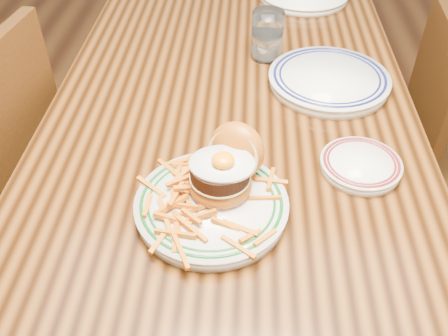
{
  "coord_description": "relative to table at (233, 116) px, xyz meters",
  "views": [
    {
      "loc": [
        0.03,
        -1.04,
        1.42
      ],
      "look_at": [
        -0.0,
        -0.39,
        0.84
      ],
      "focal_mm": 40.0,
      "sensor_mm": 36.0,
      "label": 1
    }
  ],
  "objects": [
    {
      "name": "floor",
      "position": [
        0.0,
        0.0,
        -0.66
      ],
      "size": [
        6.0,
        6.0,
        0.0
      ],
      "primitive_type": "plane",
      "color": "black",
      "rests_on": "ground"
    },
    {
      "name": "table",
      "position": [
        0.0,
        0.0,
        0.0
      ],
      "size": [
        0.85,
        1.6,
        0.75
      ],
      "color": "black",
      "rests_on": "floor"
    },
    {
      "name": "main_plate",
      "position": [
        -0.02,
        -0.4,
        0.12
      ],
      "size": [
        0.28,
        0.3,
        0.13
      ],
      "rotation": [
        0.0,
        0.0,
        -0.42
      ],
      "color": "silver",
      "rests_on": "table"
    },
    {
      "name": "side_plate",
      "position": [
        0.26,
        -0.29,
        0.1
      ],
      "size": [
        0.16,
        0.16,
        0.02
      ],
      "rotation": [
        0.0,
        0.0,
        0.07
      ],
      "color": "silver",
      "rests_on": "table"
    },
    {
      "name": "rear_plate",
      "position": [
        0.23,
        0.02,
        0.11
      ],
      "size": [
        0.29,
        0.29,
        0.03
      ],
      "rotation": [
        0.0,
        0.0,
        -0.18
      ],
      "color": "silver",
      "rests_on": "table"
    },
    {
      "name": "water_glass",
      "position": [
        0.08,
        0.15,
        0.14
      ],
      "size": [
        0.08,
        0.08,
        0.12
      ],
      "color": "white",
      "rests_on": "table"
    }
  ]
}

